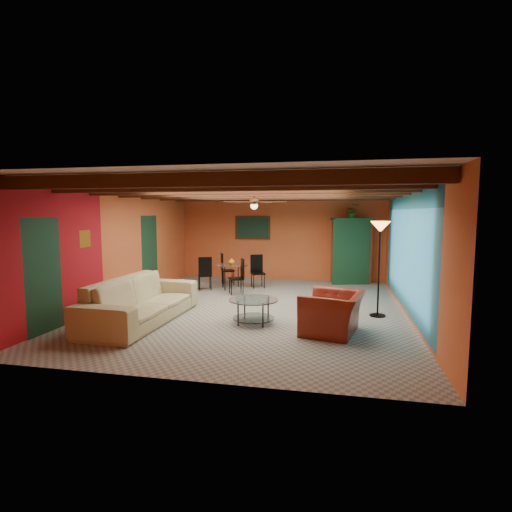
% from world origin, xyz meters
% --- Properties ---
extents(room, '(6.52, 8.01, 2.71)m').
position_xyz_m(room, '(0.00, 0.11, 2.36)').
color(room, gray).
rests_on(room, ground).
extents(sofa, '(1.22, 2.98, 0.86)m').
position_xyz_m(sofa, '(-1.92, -1.56, 0.43)').
color(sofa, tan).
rests_on(sofa, ground).
extents(armchair, '(1.20, 1.31, 0.73)m').
position_xyz_m(armchair, '(1.76, -1.56, 0.37)').
color(armchair, maroon).
rests_on(armchair, ground).
extents(coffee_table, '(0.98, 0.98, 0.49)m').
position_xyz_m(coffee_table, '(0.25, -1.25, 0.24)').
color(coffee_table, white).
rests_on(coffee_table, ground).
extents(dining_table, '(2.40, 2.40, 0.94)m').
position_xyz_m(dining_table, '(-1.09, 2.07, 0.47)').
color(dining_table, silver).
rests_on(dining_table, ground).
extents(armoire, '(1.19, 0.81, 1.91)m').
position_xyz_m(armoire, '(2.20, 3.70, 0.96)').
color(armoire, maroon).
rests_on(armoire, ground).
extents(floor_lamp, '(0.44, 0.44, 1.97)m').
position_xyz_m(floor_lamp, '(2.65, -0.19, 0.98)').
color(floor_lamp, black).
rests_on(floor_lamp, ground).
extents(ceiling_fan, '(1.50, 1.50, 0.44)m').
position_xyz_m(ceiling_fan, '(0.00, 0.00, 2.36)').
color(ceiling_fan, '#472614').
rests_on(ceiling_fan, ceiling).
extents(painting, '(1.05, 0.03, 0.65)m').
position_xyz_m(painting, '(-0.90, 3.96, 1.65)').
color(painting, black).
rests_on(painting, wall_back).
extents(potted_plant, '(0.51, 0.47, 0.47)m').
position_xyz_m(potted_plant, '(2.20, 3.70, 2.15)').
color(potted_plant, '#26661E').
rests_on(potted_plant, armoire).
extents(vase, '(0.20, 0.20, 0.19)m').
position_xyz_m(vase, '(-1.09, 2.07, 1.04)').
color(vase, orange).
rests_on(vase, dining_table).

